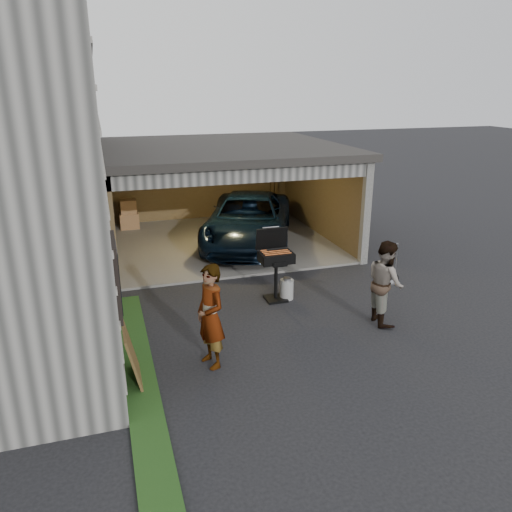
{
  "coord_description": "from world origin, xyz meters",
  "views": [
    {
      "loc": [
        -2.53,
        -7.55,
        4.55
      ],
      "look_at": [
        0.38,
        1.8,
        1.15
      ],
      "focal_mm": 35.0,
      "sensor_mm": 36.0,
      "label": 1
    }
  ],
  "objects_px": {
    "bbq_grill": "(276,259)",
    "hand_truck": "(391,275)",
    "man": "(385,282)",
    "propane_tank": "(287,289)",
    "plywood_panel": "(132,356)",
    "woman": "(211,316)",
    "minivan": "(249,222)"
  },
  "relations": [
    {
      "from": "hand_truck",
      "to": "plywood_panel",
      "type": "bearing_deg",
      "value": -160.49
    },
    {
      "from": "bbq_grill",
      "to": "propane_tank",
      "type": "relative_size",
      "value": 3.51
    },
    {
      "from": "man",
      "to": "propane_tank",
      "type": "bearing_deg",
      "value": 48.46
    },
    {
      "from": "man",
      "to": "hand_truck",
      "type": "distance_m",
      "value": 2.3
    },
    {
      "from": "woman",
      "to": "bbq_grill",
      "type": "distance_m",
      "value": 2.97
    },
    {
      "from": "bbq_grill",
      "to": "hand_truck",
      "type": "relative_size",
      "value": 1.63
    },
    {
      "from": "plywood_panel",
      "to": "minivan",
      "type": "bearing_deg",
      "value": 59.16
    },
    {
      "from": "propane_tank",
      "to": "hand_truck",
      "type": "bearing_deg",
      "value": 3.19
    },
    {
      "from": "plywood_panel",
      "to": "hand_truck",
      "type": "relative_size",
      "value": 0.98
    },
    {
      "from": "bbq_grill",
      "to": "propane_tank",
      "type": "distance_m",
      "value": 0.76
    },
    {
      "from": "man",
      "to": "propane_tank",
      "type": "xyz_separation_m",
      "value": [
        -1.45,
        1.62,
        -0.62
      ]
    },
    {
      "from": "bbq_grill",
      "to": "plywood_panel",
      "type": "height_order",
      "value": "bbq_grill"
    },
    {
      "from": "woman",
      "to": "bbq_grill",
      "type": "relative_size",
      "value": 1.14
    },
    {
      "from": "woman",
      "to": "hand_truck",
      "type": "relative_size",
      "value": 1.86
    },
    {
      "from": "man",
      "to": "propane_tank",
      "type": "relative_size",
      "value": 3.76
    },
    {
      "from": "plywood_panel",
      "to": "hand_truck",
      "type": "xyz_separation_m",
      "value": [
        6.24,
        2.5,
        -0.28
      ]
    },
    {
      "from": "minivan",
      "to": "plywood_panel",
      "type": "height_order",
      "value": "minivan"
    },
    {
      "from": "propane_tank",
      "to": "plywood_panel",
      "type": "bearing_deg",
      "value": -146.16
    },
    {
      "from": "bbq_grill",
      "to": "hand_truck",
      "type": "xyz_separation_m",
      "value": [
        3.0,
        0.1,
        -0.76
      ]
    },
    {
      "from": "propane_tank",
      "to": "man",
      "type": "bearing_deg",
      "value": -48.29
    },
    {
      "from": "hand_truck",
      "to": "minivan",
      "type": "bearing_deg",
      "value": 119.77
    },
    {
      "from": "minivan",
      "to": "woman",
      "type": "relative_size",
      "value": 2.82
    },
    {
      "from": "propane_tank",
      "to": "plywood_panel",
      "type": "height_order",
      "value": "plywood_panel"
    },
    {
      "from": "woman",
      "to": "plywood_panel",
      "type": "xyz_separation_m",
      "value": [
        -1.31,
        -0.14,
        -0.43
      ]
    },
    {
      "from": "woman",
      "to": "man",
      "type": "distance_m",
      "value": 3.68
    },
    {
      "from": "plywood_panel",
      "to": "hand_truck",
      "type": "distance_m",
      "value": 6.72
    },
    {
      "from": "minivan",
      "to": "woman",
      "type": "height_order",
      "value": "woman"
    },
    {
      "from": "bbq_grill",
      "to": "hand_truck",
      "type": "height_order",
      "value": "bbq_grill"
    },
    {
      "from": "bbq_grill",
      "to": "man",
      "type": "bearing_deg",
      "value": -44.56
    },
    {
      "from": "minivan",
      "to": "man",
      "type": "distance_m",
      "value": 5.77
    },
    {
      "from": "propane_tank",
      "to": "hand_truck",
      "type": "xyz_separation_m",
      "value": [
        2.74,
        0.15,
        -0.04
      ]
    },
    {
      "from": "minivan",
      "to": "hand_truck",
      "type": "bearing_deg",
      "value": -36.16
    }
  ]
}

